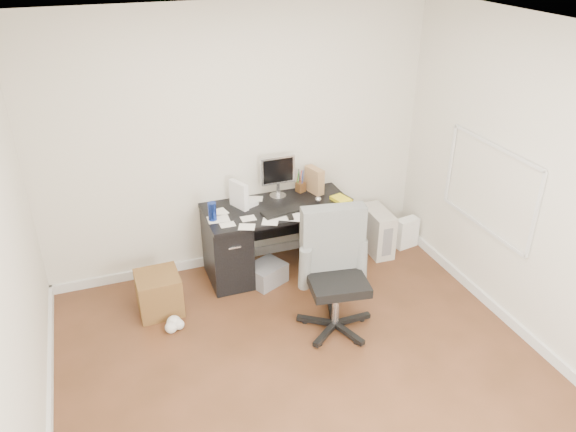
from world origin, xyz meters
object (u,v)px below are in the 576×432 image
object	(u,v)px
keyboard	(284,211)
office_chair	(337,275)
wicker_basket	(159,293)
lcd_monitor	(278,177)
pc_tower	(377,231)
desk	(278,236)

from	to	relation	value
keyboard	office_chair	distance (m)	0.99
wicker_basket	keyboard	bearing A→B (deg)	6.72
lcd_monitor	pc_tower	bearing A→B (deg)	-12.96
lcd_monitor	office_chair	size ratio (longest dim) A/B	0.40
office_chair	wicker_basket	xyz separation A→B (m)	(-1.46, 0.81, -0.38)
keyboard	pc_tower	xyz separation A→B (m)	(1.15, 0.12, -0.51)
office_chair	pc_tower	size ratio (longest dim) A/B	2.29
desk	pc_tower	xyz separation A→B (m)	(1.16, -0.02, -0.15)
lcd_monitor	desk	bearing A→B (deg)	-109.07
office_chair	wicker_basket	world-z (taller)	office_chair
desk	keyboard	distance (m)	0.39
desk	office_chair	world-z (taller)	office_chair
office_chair	wicker_basket	size ratio (longest dim) A/B	2.89
office_chair	wicker_basket	distance (m)	1.71
lcd_monitor	office_chair	xyz separation A→B (m)	(0.09, -1.32, -0.41)
desk	wicker_basket	size ratio (longest dim) A/B	3.79
pc_tower	office_chair	bearing A→B (deg)	-130.73
desk	office_chair	bearing A→B (deg)	-81.92
wicker_basket	desk	bearing A→B (deg)	12.89
lcd_monitor	keyboard	size ratio (longest dim) A/B	1.02
office_chair	pc_tower	world-z (taller)	office_chair
lcd_monitor	pc_tower	distance (m)	1.33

